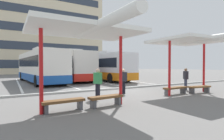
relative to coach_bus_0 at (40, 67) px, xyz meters
The scene contains 19 objects.
ground_plane 11.17m from the coach_bus_0, 71.00° to the right, with size 160.00×160.00×0.00m, color slate.
terminal_building 29.89m from the coach_bus_0, 82.74° to the left, with size 30.52×12.20×22.67m.
coach_bus_0 is the anchor object (origin of this frame).
coach_bus_1 3.45m from the coach_bus_0, 12.72° to the left, with size 3.10×10.35×3.60m.
coach_bus_2 7.15m from the coach_bus_0, ahead, with size 3.26×10.96×3.47m.
lane_stripe_0 2.69m from the coach_bus_0, 160.96° to the right, with size 0.16×14.00×0.01m, color white.
lane_stripe_1 2.47m from the coach_bus_0, 22.13° to the right, with size 0.16×14.00×0.01m, color white.
lane_stripe_2 5.75m from the coach_bus_0, ahead, with size 0.16×14.00×0.01m, color white.
lane_stripe_3 9.39m from the coach_bus_0, ahead, with size 0.16×14.00×0.01m, color white.
waiting_shelter_0 13.67m from the coach_bus_0, 90.28° to the right, with size 4.36×4.97×3.28m.
bench_0 13.45m from the coach_bus_0, 94.14° to the right, with size 1.61×0.49×0.45m.
bench_1 13.47m from the coach_bus_0, 86.44° to the right, with size 1.60×0.57×0.45m.
waiting_shelter_1 14.96m from the coach_bus_0, 62.49° to the right, with size 4.29×5.34×3.43m.
bench_2 14.11m from the coach_bus_0, 64.85° to the right, with size 1.79×0.51×0.45m.
bench_3 15.28m from the coach_bus_0, 59.32° to the right, with size 1.65×0.63×0.45m.
platform_kerb 9.74m from the coach_bus_0, 68.02° to the right, with size 44.00×0.24×0.12m, color #ADADA8.
waiting_passenger_0 11.68m from the coach_bus_0, 83.64° to the right, with size 0.35×0.50×1.59m.
waiting_passenger_1 14.34m from the coach_bus_0, 54.63° to the right, with size 0.43×0.50×1.57m.
waiting_passenger_2 11.46m from the coach_bus_0, 72.90° to the right, with size 0.47×0.27×1.56m.
Camera 1 is at (-6.29, -9.51, 1.71)m, focal length 28.12 mm.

